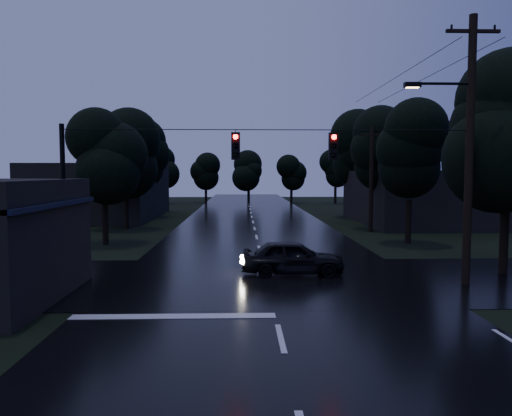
{
  "coord_description": "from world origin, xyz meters",
  "views": [
    {
      "loc": [
        -1.0,
        -7.4,
        4.23
      ],
      "look_at": [
        -0.38,
        13.49,
        2.75
      ],
      "focal_mm": 35.0,
      "sensor_mm": 36.0,
      "label": 1
    }
  ],
  "objects": [
    {
      "name": "main_road",
      "position": [
        0.0,
        30.0,
        0.0
      ],
      "size": [
        12.0,
        120.0,
        0.02
      ],
      "primitive_type": "cube",
      "color": "black",
      "rests_on": "ground"
    },
    {
      "name": "cross_street",
      "position": [
        0.0,
        12.0,
        0.0
      ],
      "size": [
        60.0,
        9.0,
        0.02
      ],
      "primitive_type": "cube",
      "color": "black",
      "rests_on": "ground"
    },
    {
      "name": "building_far_right",
      "position": [
        14.0,
        34.0,
        2.2
      ],
      "size": [
        10.0,
        14.0,
        4.4
      ],
      "primitive_type": "cube",
      "color": "black",
      "rests_on": "ground"
    },
    {
      "name": "building_far_left",
      "position": [
        -14.0,
        40.0,
        2.5
      ],
      "size": [
        10.0,
        16.0,
        5.0
      ],
      "primitive_type": "cube",
      "color": "black",
      "rests_on": "ground"
    },
    {
      "name": "utility_pole_main",
      "position": [
        7.41,
        11.0,
        5.26
      ],
      "size": [
        3.5,
        0.3,
        10.0
      ],
      "color": "black",
      "rests_on": "ground"
    },
    {
      "name": "utility_pole_far",
      "position": [
        8.3,
        28.0,
        3.88
      ],
      "size": [
        2.0,
        0.3,
        7.5
      ],
      "color": "black",
      "rests_on": "ground"
    },
    {
      "name": "anchor_pole_left",
      "position": [
        -7.5,
        11.0,
        3.0
      ],
      "size": [
        0.18,
        0.18,
        6.0
      ],
      "primitive_type": "cylinder",
      "color": "black",
      "rests_on": "ground"
    },
    {
      "name": "span_signals",
      "position": [
        0.56,
        10.99,
        5.24
      ],
      "size": [
        15.0,
        0.37,
        1.12
      ],
      "color": "black",
      "rests_on": "ground"
    },
    {
      "name": "tree_corner_near",
      "position": [
        10.0,
        13.0,
        5.99
      ],
      "size": [
        4.48,
        4.48,
        9.44
      ],
      "color": "black",
      "rests_on": "ground"
    },
    {
      "name": "tree_left_a",
      "position": [
        -9.0,
        22.0,
        5.24
      ],
      "size": [
        3.92,
        3.92,
        8.26
      ],
      "color": "black",
      "rests_on": "ground"
    },
    {
      "name": "tree_left_b",
      "position": [
        -9.6,
        30.0,
        5.62
      ],
      "size": [
        4.2,
        4.2,
        8.85
      ],
      "color": "black",
      "rests_on": "ground"
    },
    {
      "name": "tree_left_c",
      "position": [
        -10.2,
        40.0,
        5.99
      ],
      "size": [
        4.48,
        4.48,
        9.44
      ],
      "color": "black",
      "rests_on": "ground"
    },
    {
      "name": "tree_right_a",
      "position": [
        9.0,
        22.0,
        5.62
      ],
      "size": [
        4.2,
        4.2,
        8.85
      ],
      "color": "black",
      "rests_on": "ground"
    },
    {
      "name": "tree_right_b",
      "position": [
        9.6,
        30.0,
        5.99
      ],
      "size": [
        4.48,
        4.48,
        9.44
      ],
      "color": "black",
      "rests_on": "ground"
    },
    {
      "name": "tree_right_c",
      "position": [
        10.2,
        40.0,
        6.37
      ],
      "size": [
        4.76,
        4.76,
        10.03
      ],
      "color": "black",
      "rests_on": "ground"
    },
    {
      "name": "car",
      "position": [
        1.14,
        13.03,
        0.72
      ],
      "size": [
        4.29,
        1.82,
        1.45
      ],
      "primitive_type": "imported",
      "rotation": [
        0.0,
        0.0,
        1.55
      ],
      "color": "black",
      "rests_on": "ground"
    }
  ]
}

